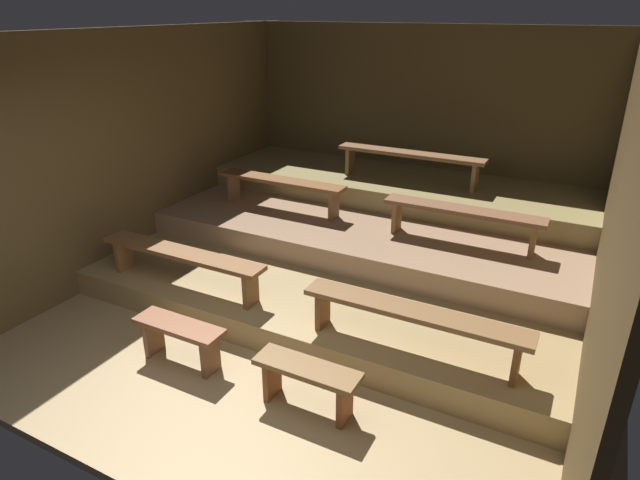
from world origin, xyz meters
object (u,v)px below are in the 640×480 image
bench_floor_left (180,334)px  bench_middle_left (281,185)px  bench_middle_right (463,215)px  bench_lower_left (182,257)px  bench_lower_right (413,317)px  bench_upper_center (410,157)px  bench_floor_right (307,377)px

bench_floor_left → bench_middle_left: (-0.51, 2.57, 0.58)m
bench_middle_right → bench_middle_left: bearing=180.0°
bench_floor_left → bench_middle_left: bench_middle_left is taller
bench_floor_left → bench_middle_right: bench_middle_right is taller
bench_floor_left → bench_middle_right: bearing=55.0°
bench_middle_left → bench_middle_right: same height
bench_middle_left → bench_lower_left: bearing=-92.4°
bench_lower_right → bench_upper_center: bearing=110.1°
bench_middle_right → bench_upper_center: bearing=133.1°
bench_middle_left → bench_floor_left: bearing=-78.8°
bench_floor_left → bench_middle_left: size_ratio=0.50×
bench_middle_left → bench_floor_right: bearing=-55.0°
bench_floor_left → bench_lower_left: 1.00m
bench_lower_right → bench_middle_right: size_ratio=1.11×
bench_floor_right → bench_lower_right: bench_lower_right is taller
bench_floor_left → bench_upper_center: size_ratio=0.44×
bench_lower_left → bench_middle_left: (0.08, 1.83, 0.27)m
bench_lower_left → bench_floor_right: bearing=-21.7°
bench_lower_right → bench_upper_center: 3.10m
bench_floor_right → bench_middle_left: bearing=125.0°
bench_lower_right → bench_middle_left: size_ratio=1.11×
bench_middle_right → bench_upper_center: size_ratio=0.89×
bench_floor_right → bench_lower_right: 1.00m
bench_lower_left → bench_middle_left: 1.85m
bench_middle_left → bench_upper_center: size_ratio=0.89×
bench_lower_right → bench_middle_right: bench_middle_right is taller
bench_lower_right → bench_middle_right: bearing=92.4°
bench_middle_left → bench_middle_right: bearing=0.0°
bench_floor_right → bench_middle_right: 2.68m
bench_floor_left → bench_floor_right: 1.29m
bench_lower_right → bench_middle_left: (-2.38, 1.83, 0.27)m
bench_middle_left → bench_upper_center: (1.33, 1.04, 0.28)m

